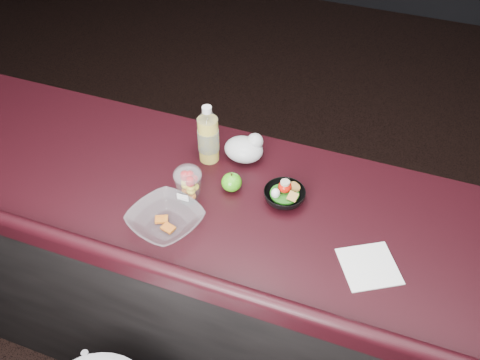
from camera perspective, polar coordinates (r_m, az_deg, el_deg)
name	(u,v)px	position (r m, az deg, el deg)	size (l,w,h in m)	color
room_shell	(174,9)	(1.08, -7.03, 17.62)	(8.00, 8.00, 8.00)	black
counter	(235,288)	(2.18, -0.55, -11.43)	(4.06, 0.71, 1.02)	black
lemonade_bottle	(208,138)	(1.87, -3.40, 4.51)	(0.08, 0.08, 0.23)	yellow
fruit_cup	(188,183)	(1.75, -5.55, -0.37)	(0.09, 0.09, 0.13)	white
green_apple	(232,182)	(1.80, -0.90, -0.24)	(0.07, 0.07, 0.07)	#299411
plastic_bag	(245,148)	(1.90, 0.57, 3.39)	(0.14, 0.12, 0.10)	silver
snack_bowl	(284,195)	(1.77, 4.73, -1.58)	(0.17, 0.17, 0.08)	black
takeout_bowl	(165,220)	(1.70, -7.96, -4.26)	(0.28, 0.28, 0.05)	silver
paper_napkin	(369,266)	(1.65, 13.60, -8.94)	(0.16, 0.16, 0.00)	white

